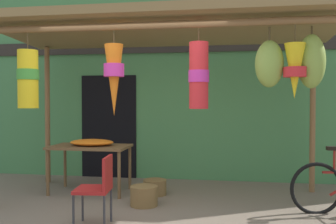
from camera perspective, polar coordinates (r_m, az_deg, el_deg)
The scene contains 8 objects.
ground_plane at distance 5.01m, azimuth -6.03°, elevation -15.70°, with size 30.00×30.00×0.00m, color #756656.
shop_facade at distance 7.26m, azimuth -0.96°, elevation 6.01°, with size 10.47×0.29×4.09m.
market_stall_canopy at distance 5.55m, azimuth 0.25°, elevation 10.93°, with size 5.15×2.12×2.73m.
display_table at distance 6.24m, azimuth -11.87°, elevation -5.82°, with size 1.27×0.74×0.77m.
flower_heap_on_table at distance 6.21m, azimuth -11.52°, elevation -4.59°, with size 0.72×0.50×0.10m.
folding_chair at distance 4.58m, azimuth -10.53°, elevation -10.89°, with size 0.44×0.44×0.84m.
wicker_basket_by_table at distance 6.05m, azimuth -2.04°, elevation -11.46°, with size 0.37×0.37×0.24m, color brown.
wicker_basket_spare at distance 5.45m, azimuth -3.71°, elevation -12.73°, with size 0.39×0.39×0.28m, color brown.
Camera 1 is at (1.24, -4.62, 1.50)m, focal length 39.70 mm.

